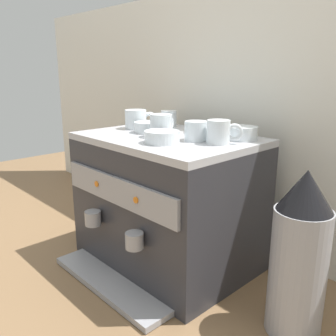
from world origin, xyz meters
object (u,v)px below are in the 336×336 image
object	(u,v)px
ceramic_bowl_3	(148,127)
ceramic_cup_2	(220,132)
ceramic_bowl_0	(203,129)
ceramic_cup_4	(197,131)
ceramic_bowl_1	(162,137)
milk_pitcher	(104,211)
ceramic_cup_0	(169,119)
coffee_grinder	(299,256)
ceramic_cup_3	(161,125)
ceramic_cup_1	(137,119)
espresso_machine	(167,201)
ceramic_bowl_2	(242,133)

from	to	relation	value
ceramic_bowl_3	ceramic_cup_2	bearing A→B (deg)	4.76
ceramic_cup_2	ceramic_bowl_3	distance (m)	0.32
ceramic_bowl_0	ceramic_bowl_3	world-z (taller)	ceramic_bowl_3
ceramic_cup_2	ceramic_cup_4	xyz separation A→B (m)	(-0.08, -0.01, -0.01)
ceramic_bowl_1	milk_pitcher	size ratio (longest dim) A/B	0.81
ceramic_cup_0	ceramic_bowl_0	distance (m)	0.20
ceramic_bowl_3	coffee_grinder	size ratio (longest dim) A/B	0.22
ceramic_cup_3	ceramic_bowl_0	xyz separation A→B (m)	(0.05, 0.16, -0.02)
ceramic_cup_0	ceramic_cup_3	size ratio (longest dim) A/B	0.78
ceramic_cup_1	ceramic_cup_2	distance (m)	0.41
ceramic_bowl_0	coffee_grinder	size ratio (longest dim) A/B	0.24
ceramic_cup_2	ceramic_bowl_3	size ratio (longest dim) A/B	0.95
ceramic_bowl_3	coffee_grinder	distance (m)	0.68
espresso_machine	ceramic_bowl_1	size ratio (longest dim) A/B	5.51
ceramic_bowl_1	coffee_grinder	world-z (taller)	ceramic_bowl_1
ceramic_bowl_1	milk_pitcher	xyz separation A→B (m)	(-0.51, 0.10, -0.43)
espresso_machine	milk_pitcher	distance (m)	0.46
ceramic_cup_0	ceramic_bowl_3	xyz separation A→B (m)	(0.05, -0.16, -0.01)
ceramic_cup_4	ceramic_bowl_0	xyz separation A→B (m)	(-0.08, 0.12, -0.02)
ceramic_cup_4	ceramic_bowl_0	bearing A→B (deg)	123.86
ceramic_cup_1	ceramic_bowl_3	xyz separation A→B (m)	(0.10, -0.03, -0.02)
ceramic_cup_4	ceramic_bowl_3	xyz separation A→B (m)	(-0.23, -0.02, -0.01)
ceramic_bowl_1	ceramic_bowl_2	distance (m)	0.27
ceramic_cup_1	ceramic_cup_3	bearing A→B (deg)	-13.97
ceramic_cup_2	ceramic_bowl_0	xyz separation A→B (m)	(-0.17, 0.11, -0.02)
ceramic_cup_2	ceramic_bowl_0	bearing A→B (deg)	146.22
ceramic_bowl_0	milk_pitcher	world-z (taller)	ceramic_bowl_0
ceramic_cup_2	milk_pitcher	distance (m)	0.79
ceramic_bowl_2	coffee_grinder	world-z (taller)	ceramic_bowl_2
ceramic_cup_0	coffee_grinder	distance (m)	0.75
ceramic_cup_0	ceramic_bowl_0	world-z (taller)	ceramic_cup_0
ceramic_cup_2	coffee_grinder	size ratio (longest dim) A/B	0.21
ceramic_cup_3	ceramic_bowl_3	bearing A→B (deg)	166.79
ceramic_cup_3	ceramic_bowl_3	size ratio (longest dim) A/B	1.14
espresso_machine	coffee_grinder	xyz separation A→B (m)	(0.52, -0.01, -0.01)
ceramic_cup_0	ceramic_cup_4	distance (m)	0.32
ceramic_bowl_1	coffee_grinder	xyz separation A→B (m)	(0.44, 0.09, -0.27)
ceramic_cup_1	ceramic_bowl_0	distance (m)	0.27
ceramic_cup_3	ceramic_bowl_2	distance (m)	0.27
espresso_machine	ceramic_cup_2	distance (m)	0.35
coffee_grinder	ceramic_bowl_3	bearing A→B (deg)	179.24
ceramic_cup_0	ceramic_cup_2	xyz separation A→B (m)	(0.37, -0.13, 0.01)
espresso_machine	milk_pitcher	bearing A→B (deg)	179.46
ceramic_bowl_0	ceramic_bowl_3	distance (m)	0.20
ceramic_cup_1	ceramic_bowl_2	distance (m)	0.43
espresso_machine	ceramic_bowl_1	xyz separation A→B (m)	(0.08, -0.10, 0.26)
ceramic_cup_0	coffee_grinder	size ratio (longest dim) A/B	0.20
espresso_machine	coffee_grinder	size ratio (longest dim) A/B	1.32
ceramic_cup_1	ceramic_bowl_3	world-z (taller)	ceramic_cup_1
ceramic_cup_4	ceramic_bowl_3	world-z (taller)	ceramic_cup_4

